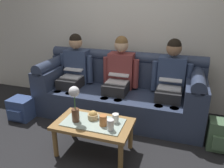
# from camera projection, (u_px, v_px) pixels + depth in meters

# --- Properties ---
(ground_plane) EXTENTS (14.00, 14.00, 0.00)m
(ground_plane) POSITION_uv_depth(u_px,v_px,m) (89.00, 160.00, 2.52)
(ground_plane) COLOR black
(back_wall_patterned) EXTENTS (6.00, 0.12, 2.90)m
(back_wall_patterned) POSITION_uv_depth(u_px,v_px,m) (130.00, 17.00, 3.51)
(back_wall_patterned) COLOR silver
(back_wall_patterned) RESTS_ON ground_plane
(couch) EXTENTS (2.48, 0.88, 0.96)m
(couch) POSITION_uv_depth(u_px,v_px,m) (119.00, 92.00, 3.43)
(couch) COLOR #2D3851
(couch) RESTS_ON ground_plane
(person_left) EXTENTS (0.56, 0.67, 1.22)m
(person_left) POSITION_uv_depth(u_px,v_px,m) (74.00, 70.00, 3.54)
(person_left) COLOR #232326
(person_left) RESTS_ON ground_plane
(person_middle) EXTENTS (0.56, 0.67, 1.22)m
(person_middle) POSITION_uv_depth(u_px,v_px,m) (119.00, 75.00, 3.32)
(person_middle) COLOR #232326
(person_middle) RESTS_ON ground_plane
(person_right) EXTENTS (0.56, 0.67, 1.22)m
(person_right) POSITION_uv_depth(u_px,v_px,m) (171.00, 80.00, 3.09)
(person_right) COLOR #232326
(person_right) RESTS_ON ground_plane
(coffee_table) EXTENTS (0.88, 0.52, 0.41)m
(coffee_table) POSITION_uv_depth(u_px,v_px,m) (93.00, 127.00, 2.54)
(coffee_table) COLOR olive
(coffee_table) RESTS_ON ground_plane
(flower_vase) EXTENTS (0.12, 0.12, 0.43)m
(flower_vase) POSITION_uv_depth(u_px,v_px,m) (75.00, 101.00, 2.44)
(flower_vase) COLOR brown
(flower_vase) RESTS_ON coffee_table
(snack_bowl) EXTENTS (0.13, 0.13, 0.10)m
(snack_bowl) POSITION_uv_depth(u_px,v_px,m) (93.00, 116.00, 2.57)
(snack_bowl) COLOR tan
(snack_bowl) RESTS_ON coffee_table
(cup_near_left) EXTENTS (0.07, 0.07, 0.10)m
(cup_near_left) POSITION_uv_depth(u_px,v_px,m) (115.00, 118.00, 2.49)
(cup_near_left) COLOR white
(cup_near_left) RESTS_ON coffee_table
(cup_near_right) EXTENTS (0.08, 0.08, 0.12)m
(cup_near_right) POSITION_uv_depth(u_px,v_px,m) (103.00, 120.00, 2.42)
(cup_near_right) COLOR #B26633
(cup_near_right) RESTS_ON coffee_table
(cup_far_center) EXTENTS (0.08, 0.08, 0.12)m
(cup_far_center) POSITION_uv_depth(u_px,v_px,m) (110.00, 125.00, 2.34)
(cup_far_center) COLOR silver
(cup_far_center) RESTS_ON coffee_table
(cup_far_left) EXTENTS (0.07, 0.07, 0.08)m
(cup_far_left) POSITION_uv_depth(u_px,v_px,m) (76.00, 113.00, 2.63)
(cup_far_left) COLOR white
(cup_far_left) RESTS_ON coffee_table
(backpack_left) EXTENTS (0.33, 0.32, 0.33)m
(backpack_left) POSITION_uv_depth(u_px,v_px,m) (21.00, 109.00, 3.36)
(backpack_left) COLOR #33477A
(backpack_left) RESTS_ON ground_plane
(backpack_right) EXTENTS (0.32, 0.27, 0.37)m
(backpack_right) POSITION_uv_depth(u_px,v_px,m) (222.00, 136.00, 2.65)
(backpack_right) COLOR #4C6B4C
(backpack_right) RESTS_ON ground_plane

